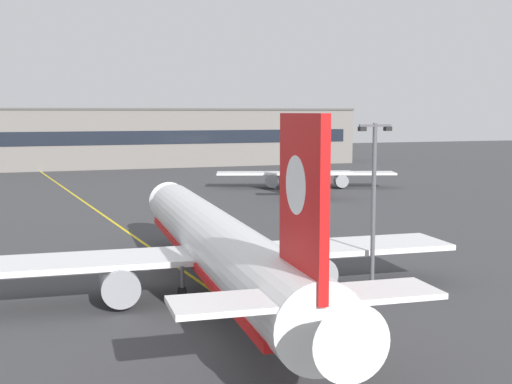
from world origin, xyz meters
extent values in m
plane|color=#3D3D3F|center=(0.00, 0.00, 0.00)|extent=(400.00, 400.00, 0.00)
cube|color=yellow|center=(0.00, 30.00, 0.00)|extent=(14.02, 179.50, 0.01)
cylinder|color=white|center=(1.42, 9.12, 3.50)|extent=(6.08, 36.17, 3.80)
cone|color=white|center=(2.65, 28.38, 3.50)|extent=(3.77, 2.82, 3.61)
cone|color=white|center=(0.19, -10.24, 3.90)|extent=(3.02, 2.98, 2.85)
cube|color=red|center=(1.42, 9.12, 2.46)|extent=(5.82, 33.29, 0.44)
cube|color=black|center=(2.53, 26.48, 4.17)|extent=(2.91, 1.28, 0.60)
cube|color=white|center=(1.46, 9.72, 2.65)|extent=(32.24, 6.83, 0.36)
cylinder|color=gray|center=(-4.79, 9.11, 1.43)|extent=(2.52, 3.74, 2.30)
cylinder|color=black|center=(-4.67, 10.96, 1.43)|extent=(1.96, 0.30, 1.95)
cylinder|color=gray|center=(7.58, 8.32, 1.43)|extent=(2.52, 3.74, 2.30)
cylinder|color=black|center=(7.70, 10.17, 1.43)|extent=(1.96, 0.30, 1.95)
cube|color=red|center=(0.42, -6.65, 8.05)|extent=(0.70, 4.82, 7.20)
cylinder|color=white|center=(0.43, -6.35, 8.77)|extent=(0.59, 2.42, 2.40)
cube|color=white|center=(0.38, -7.25, 4.36)|extent=(11.16, 3.49, 0.24)
cylinder|color=#4C4C51|center=(2.34, 23.59, 1.48)|extent=(0.24, 0.24, 1.60)
cylinder|color=black|center=(2.34, 23.59, 0.45)|extent=(0.46, 0.92, 0.90)
cylinder|color=#4C4C51|center=(-1.30, 7.29, 1.77)|extent=(0.24, 0.24, 1.60)
cylinder|color=black|center=(-1.30, 7.29, 0.65)|extent=(0.48, 1.32, 1.30)
cylinder|color=#4C4C51|center=(3.89, 6.96, 1.77)|extent=(0.24, 0.24, 1.60)
cylinder|color=black|center=(3.89, 6.96, 0.65)|extent=(0.48, 1.32, 1.30)
cylinder|color=white|center=(31.75, 64.22, 3.02)|extent=(12.95, 30.48, 3.28)
cone|color=white|center=(37.03, 80.01, 3.02)|extent=(3.66, 3.11, 3.11)
cone|color=white|center=(26.45, 48.36, 3.36)|extent=(3.10, 3.07, 2.46)
cube|color=red|center=(31.75, 64.22, 2.12)|extent=(12.10, 28.10, 0.38)
cube|color=black|center=(36.51, 78.45, 3.59)|extent=(2.63, 1.68, 0.52)
cube|color=white|center=(31.92, 64.71, 2.28)|extent=(27.48, 12.68, 0.31)
cylinder|color=gray|center=(26.57, 65.59, 1.23)|extent=(2.87, 3.57, 1.98)
cylinder|color=black|center=(27.08, 67.10, 1.23)|extent=(1.65, 0.68, 1.69)
cylinder|color=gray|center=(36.71, 62.20, 1.23)|extent=(2.87, 3.57, 1.98)
cylinder|color=black|center=(37.22, 63.71, 1.23)|extent=(1.65, 0.68, 1.69)
cube|color=navy|center=(27.43, 51.30, 6.94)|extent=(1.64, 4.03, 6.21)
cylinder|color=white|center=(27.51, 51.55, 7.56)|extent=(1.02, 2.08, 2.07)
cube|color=white|center=(27.27, 50.81, 3.76)|extent=(9.76, 5.30, 0.21)
cylinder|color=#4C4C51|center=(35.72, 76.08, 1.27)|extent=(0.21, 0.21, 1.38)
cylinder|color=black|center=(35.72, 76.08, 0.39)|extent=(0.57, 0.85, 0.78)
cylinder|color=#4C4C51|center=(29.08, 63.30, 1.53)|extent=(0.21, 0.21, 1.38)
cylinder|color=black|center=(29.08, 63.30, 0.56)|extent=(0.68, 1.17, 1.12)
cylinder|color=#4C4C51|center=(33.33, 61.88, 1.53)|extent=(0.21, 0.21, 1.38)
cylinder|color=black|center=(33.33, 61.88, 0.56)|extent=(0.68, 1.17, 1.12)
cylinder|color=#515156|center=(10.83, 6.13, 5.50)|extent=(0.28, 0.28, 11.01)
cylinder|color=#333338|center=(10.83, 6.13, 0.05)|extent=(0.90, 0.90, 0.10)
cube|color=#515156|center=(10.83, 6.13, 10.86)|extent=(2.20, 0.16, 0.16)
cube|color=black|center=(9.93, 6.13, 10.66)|extent=(0.44, 0.36, 0.28)
cube|color=black|center=(11.73, 6.13, 10.66)|extent=(0.44, 0.36, 0.28)
cube|color=slate|center=(1.34, 114.51, 6.07)|extent=(123.04, 12.00, 12.15)
cube|color=black|center=(1.34, 108.46, 6.47)|extent=(118.12, 0.12, 2.80)
cube|color=#4E4A47|center=(1.34, 114.51, 12.35)|extent=(123.44, 12.40, 0.40)
camera|label=1|loc=(-10.31, -31.32, 11.68)|focal=47.50mm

